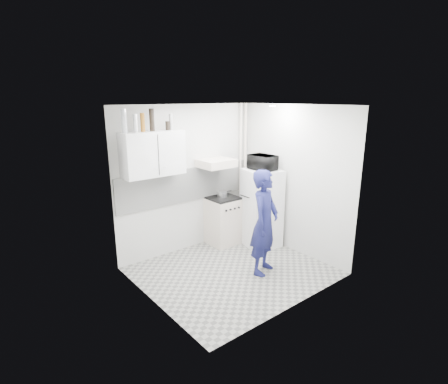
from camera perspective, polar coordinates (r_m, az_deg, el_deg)
floor at (r=5.77m, az=1.44°, el=-12.79°), size 2.80×2.80×0.00m
ceiling at (r=5.09m, az=1.63°, el=13.99°), size 2.80×2.80×0.00m
wall_back at (r=6.26m, az=-5.92°, el=2.13°), size 2.80×0.00×2.80m
wall_left at (r=4.54m, az=-12.07°, el=-3.23°), size 0.00×2.60×2.60m
wall_right at (r=6.26m, az=11.34°, el=1.91°), size 0.00×2.60×2.60m
person at (r=5.47m, az=6.63°, el=-4.95°), size 0.72×0.61×1.66m
stove at (r=6.65m, az=-0.18°, el=-4.74°), size 0.55×0.55×0.88m
fridge at (r=6.50m, az=6.14°, el=-2.63°), size 0.72×0.72×1.45m
stove_top at (r=6.50m, az=-0.19°, el=-0.96°), size 0.53×0.53×0.03m
saucepan at (r=6.51m, az=-0.28°, el=-0.34°), size 0.18×0.18×0.10m
microwave at (r=6.30m, az=6.36°, el=4.82°), size 0.49×0.34×0.27m
bottle_a at (r=5.39m, az=-16.02°, el=11.06°), size 0.08×0.08×0.34m
bottle_b at (r=5.46m, az=-14.27°, el=10.83°), size 0.07×0.07×0.27m
bottle_c at (r=5.51m, az=-13.15°, el=11.01°), size 0.07×0.07×0.28m
bottle_d at (r=5.58m, az=-11.70°, el=11.45°), size 0.08×0.08×0.34m
canister_b at (r=5.72m, az=-9.17°, el=10.64°), size 0.07×0.07×0.14m
bottle_e at (r=5.75m, az=-8.66°, el=11.24°), size 0.06×0.06×0.25m
upper_cabinet at (r=5.63m, az=-11.52°, el=6.15°), size 1.00×0.35×0.70m
range_hood at (r=6.26m, az=-1.27°, el=4.74°), size 0.60×0.50×0.14m
backsplash at (r=6.27m, az=-5.82°, el=1.22°), size 2.74×0.03×0.60m
pipe_a at (r=6.97m, az=3.42°, el=3.55°), size 0.05×0.05×2.60m
pipe_b at (r=6.89m, az=2.69°, el=3.43°), size 0.04×0.04×2.60m
ceiling_spot_fixture at (r=5.93m, az=7.91°, el=13.74°), size 0.10×0.10×0.02m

